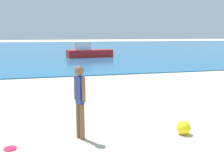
% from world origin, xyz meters
% --- Properties ---
extents(water, '(160.00, 60.00, 0.06)m').
position_xyz_m(water, '(0.00, 42.61, 0.03)').
color(water, '#1E6B9E').
rests_on(water, ground).
extents(person_standing, '(0.20, 0.32, 1.54)m').
position_xyz_m(person_standing, '(-1.80, 4.45, 0.87)').
color(person_standing, brown).
rests_on(person_standing, ground).
extents(frisbee, '(0.24, 0.24, 0.03)m').
position_xyz_m(frisbee, '(-3.17, 4.26, 0.01)').
color(frisbee, '#E51E4C').
rests_on(frisbee, ground).
extents(boat_near, '(4.23, 1.74, 1.40)m').
position_xyz_m(boat_near, '(1.67, 23.27, 0.54)').
color(boat_near, red).
rests_on(boat_near, water).
extents(beach_ball, '(0.30, 0.30, 0.30)m').
position_xyz_m(beach_ball, '(0.40, 4.09, 0.15)').
color(beach_ball, yellow).
rests_on(beach_ball, ground).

